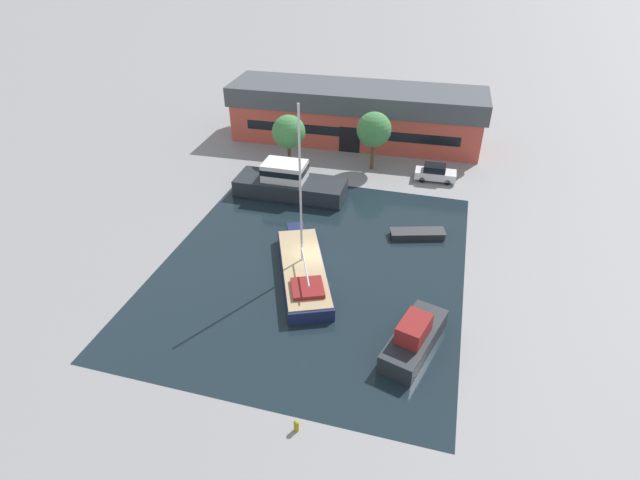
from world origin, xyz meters
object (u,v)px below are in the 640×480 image
parked_car (435,173)px  sailboat_moored (303,269)px  quay_tree_near_building (374,130)px  cabin_boat (414,338)px  quay_tree_by_water (289,132)px  small_dinghy (417,234)px  warehouse_building (356,114)px  motor_cruiser (289,184)px

parked_car → sailboat_moored: 21.01m
quay_tree_near_building → cabin_boat: 26.96m
quay_tree_by_water → quay_tree_near_building: bearing=19.4°
quay_tree_by_water → parked_car: (15.18, 1.94, -3.60)m
cabin_boat → small_dinghy: bearing=111.0°
sailboat_moored → small_dinghy: size_ratio=2.72×
parked_car → warehouse_building: bearing=-131.7°
warehouse_building → quay_tree_by_water: (-4.88, -10.58, 1.17)m
quay_tree_near_building → quay_tree_by_water: (-8.37, -2.94, -0.01)m
warehouse_building → motor_cruiser: size_ratio=2.78×
parked_car → sailboat_moored: sailboat_moored is taller
motor_cruiser → small_dinghy: motor_cruiser is taller
parked_car → sailboat_moored: bearing=-25.4°
quay_tree_near_building → quay_tree_by_water: quay_tree_near_building is taller
warehouse_building → quay_tree_by_water: bearing=-116.8°
small_dinghy → quay_tree_by_water: bearing=40.5°
warehouse_building → motor_cruiser: (-3.26, -15.66, -2.05)m
sailboat_moored → cabin_boat: bearing=-54.3°
quay_tree_by_water → sailboat_moored: (6.75, -17.30, -3.83)m
warehouse_building → cabin_boat: warehouse_building is taller
warehouse_building → cabin_boat: 35.13m
small_dinghy → quay_tree_near_building: bearing=10.1°
parked_car → cabin_boat: (0.57, -24.69, 0.07)m
small_dinghy → cabin_boat: cabin_boat is taller
parked_car → small_dinghy: parked_car is taller
motor_cruiser → cabin_boat: motor_cruiser is taller
quay_tree_near_building → cabin_boat: size_ratio=0.95×
quay_tree_by_water → cabin_boat: 27.89m
warehouse_building → small_dinghy: (9.74, -20.00, -2.98)m
sailboat_moored → quay_tree_by_water: bearing=88.2°
quay_tree_by_water → small_dinghy: 17.88m
quay_tree_near_building → small_dinghy: size_ratio=1.29×
quay_tree_by_water → warehouse_building: bearing=65.2°
quay_tree_by_water → motor_cruiser: (1.62, -5.08, -3.22)m
warehouse_building → quay_tree_near_building: (3.49, -7.64, 1.18)m
motor_cruiser → quay_tree_by_water: bearing=17.0°
quay_tree_by_water → sailboat_moored: sailboat_moored is taller
warehouse_building → quay_tree_by_water: size_ratio=4.87×
quay_tree_near_building → cabin_boat: (7.38, -25.69, -3.53)m
parked_car → small_dinghy: (-0.56, -11.36, -0.55)m
sailboat_moored → cabin_boat: 10.52m
quay_tree_by_water → cabin_boat: (15.75, -22.75, -3.52)m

